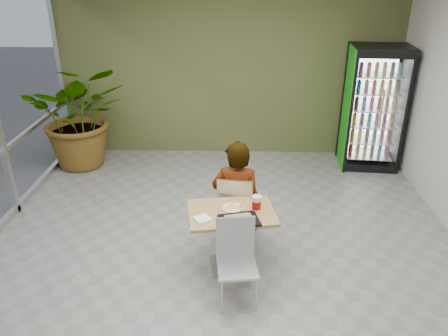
{
  "coord_description": "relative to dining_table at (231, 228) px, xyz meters",
  "views": [
    {
      "loc": [
        0.13,
        -4.18,
        3.22
      ],
      "look_at": [
        0.0,
        0.59,
        1.0
      ],
      "focal_mm": 35.0,
      "sensor_mm": 36.0,
      "label": 1
    }
  ],
  "objects": [
    {
      "name": "soda_cup",
      "position": [
        0.27,
        0.02,
        0.3
      ],
      "size": [
        0.1,
        0.1,
        0.18
      ],
      "color": "white",
      "rests_on": "dining_table"
    },
    {
      "name": "cafeteria_tray",
      "position": [
        0.08,
        -0.2,
        0.23
      ],
      "size": [
        0.48,
        0.4,
        0.02
      ],
      "primitive_type": "cube",
      "rotation": [
        0.0,
        0.0,
        0.25
      ],
      "color": "black",
      "rests_on": "dining_table"
    },
    {
      "name": "room_envelope",
      "position": [
        -0.1,
        0.01,
        1.06
      ],
      "size": [
        6.0,
        7.0,
        3.2
      ],
      "primitive_type": null,
      "color": "beige",
      "rests_on": "ground"
    },
    {
      "name": "seated_woman",
      "position": [
        0.06,
        0.52,
        0.0
      ],
      "size": [
        0.66,
        0.47,
        1.68
      ],
      "primitive_type": "imported",
      "rotation": [
        0.0,
        0.0,
        3.03
      ],
      "color": "black",
      "rests_on": "ground"
    },
    {
      "name": "ground",
      "position": [
        -0.1,
        0.01,
        -0.54
      ],
      "size": [
        7.0,
        7.0,
        0.0
      ],
      "primitive_type": "plane",
      "color": "gray",
      "rests_on": "ground"
    },
    {
      "name": "potted_plant",
      "position": [
        -2.61,
        2.86,
        0.36
      ],
      "size": [
        1.88,
        1.72,
        1.8
      ],
      "primitive_type": "imported",
      "rotation": [
        0.0,
        0.0,
        0.22
      ],
      "color": "#2C6F30",
      "rests_on": "ground"
    },
    {
      "name": "chair_near",
      "position": [
        0.06,
        -0.49,
        -0.0
      ],
      "size": [
        0.45,
        0.45,
        0.91
      ],
      "rotation": [
        0.0,
        0.0,
        0.12
      ],
      "color": "#BBBDC0",
      "rests_on": "ground"
    },
    {
      "name": "dining_table",
      "position": [
        0.0,
        0.0,
        0.0
      ],
      "size": [
        1.04,
        0.81,
        0.75
      ],
      "rotation": [
        0.0,
        0.0,
        0.16
      ],
      "color": "tan",
      "rests_on": "ground"
    },
    {
      "name": "chair_far",
      "position": [
        0.04,
        0.47,
        0.02
      ],
      "size": [
        0.47,
        0.47,
        0.95
      ],
      "rotation": [
        0.0,
        0.0,
        3.03
      ],
      "color": "#BBBDC0",
      "rests_on": "ground"
    },
    {
      "name": "beverage_fridge",
      "position": [
        2.36,
        2.98,
        0.5
      ],
      "size": [
        1.0,
        0.8,
        2.07
      ],
      "rotation": [
        0.0,
        0.0,
        -0.09
      ],
      "color": "black",
      "rests_on": "ground"
    },
    {
      "name": "napkin_stack",
      "position": [
        -0.31,
        -0.18,
        0.23
      ],
      "size": [
        0.22,
        0.22,
        0.02
      ],
      "primitive_type": "cube",
      "rotation": [
        0.0,
        0.0,
        0.62
      ],
      "color": "white",
      "rests_on": "dining_table"
    },
    {
      "name": "pizza_plate",
      "position": [
        0.01,
        0.07,
        0.23
      ],
      "size": [
        0.3,
        0.23,
        0.03
      ],
      "color": "white",
      "rests_on": "dining_table"
    }
  ]
}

